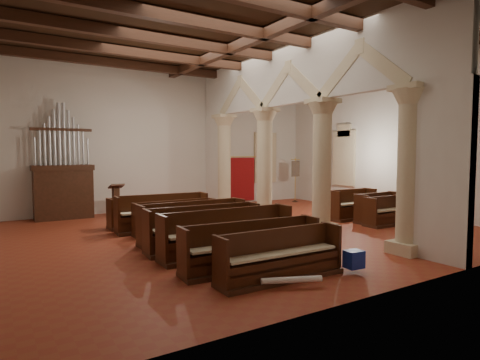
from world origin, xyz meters
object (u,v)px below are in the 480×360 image
lectern (116,203)px  nave_pew_0 (281,263)px  pipe_organ (63,182)px  processional_banner (295,186)px  aisle_pew_0 (388,215)px

lectern → nave_pew_0: (0.71, -9.33, -0.21)m
pipe_organ → processional_banner: 10.61m
lectern → aisle_pew_0: 9.93m
lectern → aisle_pew_0: lectern is taller
pipe_organ → nave_pew_0: pipe_organ is taller
pipe_organ → lectern: bearing=-19.3°
nave_pew_0 → aisle_pew_0: size_ratio=1.46×
lectern → processional_banner: (8.82, -0.01, 0.24)m
pipe_organ → nave_pew_0: (2.47, -9.94, -1.05)m
nave_pew_0 → lectern: bearing=95.3°
nave_pew_0 → aisle_pew_0: (6.67, 2.68, 0.01)m
lectern → processional_banner: bearing=-5.2°
lectern → pipe_organ: bearing=155.6°
processional_banner → nave_pew_0: bearing=-131.2°
lectern → aisle_pew_0: bearing=-47.2°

